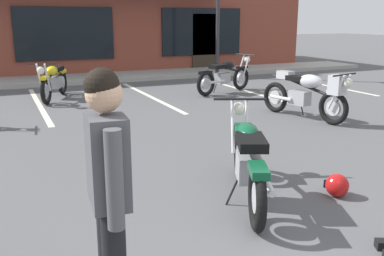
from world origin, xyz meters
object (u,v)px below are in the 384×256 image
Objects in this scene: motorcycle_green_cafe_racer at (225,75)px; helmet_on_pavement at (337,185)px; motorcycle_silver_naked at (54,81)px; motorcycle_blue_standard at (308,93)px; person_in_black_shirt at (109,186)px; motorcycle_foreground_classic at (248,159)px.

motorcycle_green_cafe_racer is 7.09m from helmet_on_pavement.
motorcycle_green_cafe_racer is at bearing 71.96° from helmet_on_pavement.
motorcycle_silver_naked is 0.96× the size of motorcycle_blue_standard.
motorcycle_blue_standard is 1.04× the size of motorcycle_green_cafe_racer.
motorcycle_green_cafe_racer is 7.72× the size of helmet_on_pavement.
person_in_black_shirt is (-0.72, -8.63, 0.49)m from motorcycle_silver_naked.
motorcycle_foreground_classic is at bearing 159.33° from helmet_on_pavement.
person_in_black_shirt is at bearing -122.72° from motorcycle_green_cafe_racer.
motorcycle_green_cafe_racer is at bearing -11.28° from motorcycle_silver_naked.
helmet_on_pavement is at bearing -108.04° from motorcycle_green_cafe_racer.
motorcycle_green_cafe_racer is (3.15, 6.38, 0.00)m from motorcycle_foreground_classic.
motorcycle_silver_naked is at bearing 98.89° from motorcycle_foreground_classic.
motorcycle_silver_naked is 7.88m from helmet_on_pavement.
motorcycle_green_cafe_racer is (4.28, -0.85, 0.00)m from motorcycle_silver_naked.
motorcycle_blue_standard reaches higher than helmet_on_pavement.
motorcycle_silver_naked is (-1.13, 7.23, 0.00)m from motorcycle_foreground_classic.
person_in_black_shirt is 6.44× the size of helmet_on_pavement.
motorcycle_foreground_classic is 7.32m from motorcycle_silver_naked.
motorcycle_silver_naked and motorcycle_green_cafe_racer have the same top height.
motorcycle_blue_standard is at bearing 40.95° from person_in_black_shirt.
motorcycle_foreground_classic is 0.99× the size of motorcycle_silver_naked.
motorcycle_silver_naked is 6.06m from motorcycle_blue_standard.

